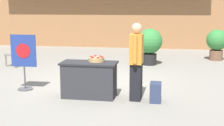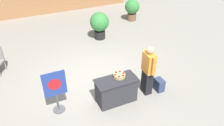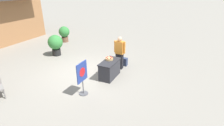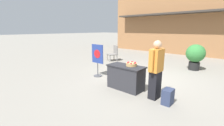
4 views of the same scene
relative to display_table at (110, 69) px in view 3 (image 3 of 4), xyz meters
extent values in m
plane|color=gray|center=(-0.19, 1.29, -0.40)|extent=(120.00, 120.00, 0.00)
cube|color=#2D2D33|center=(0.00, 0.00, -0.02)|extent=(1.17, 0.58, 0.76)
cube|color=#242428|center=(0.00, 0.00, 0.38)|extent=(1.25, 0.61, 0.04)
cylinder|color=tan|center=(0.15, 0.10, 0.45)|extent=(0.36, 0.36, 0.10)
sphere|color=#A30F14|center=(0.28, 0.08, 0.49)|extent=(0.08, 0.08, 0.08)
sphere|color=red|center=(0.22, 0.21, 0.49)|extent=(0.08, 0.08, 0.08)
sphere|color=#A30F14|center=(0.09, 0.21, 0.49)|extent=(0.08, 0.08, 0.08)
sphere|color=red|center=(0.02, 0.11, 0.49)|extent=(0.08, 0.08, 0.08)
sphere|color=#A30F14|center=(0.08, -0.01, 0.49)|extent=(0.08, 0.08, 0.08)
sphere|color=red|center=(0.21, -0.02, 0.49)|extent=(0.08, 0.08, 0.08)
cube|color=black|center=(1.06, -0.04, 0.00)|extent=(0.25, 0.35, 0.81)
cube|color=orange|center=(1.06, -0.04, 0.73)|extent=(0.28, 0.43, 0.64)
sphere|color=tan|center=(1.06, -0.04, 1.17)|extent=(0.22, 0.22, 0.22)
cylinder|color=orange|center=(1.05, -0.30, 0.75)|extent=(0.09, 0.09, 0.59)
cylinder|color=orange|center=(1.07, 0.22, 0.75)|extent=(0.09, 0.09, 0.59)
cube|color=#2D3856|center=(1.49, -0.13, -0.19)|extent=(0.24, 0.34, 0.42)
cylinder|color=#4C4C51|center=(-1.71, 0.33, -0.39)|extent=(0.36, 0.36, 0.03)
cylinder|color=#4C4C51|center=(-1.71, 0.33, -0.10)|extent=(0.04, 0.04, 0.55)
cube|color=navy|center=(-1.71, 0.33, 0.57)|extent=(0.64, 0.03, 0.78)
cylinder|color=red|center=(-1.71, 0.31, 0.57)|extent=(0.36, 0.01, 0.36)
cylinder|color=gray|center=(-3.24, 2.83, -0.21)|extent=(0.05, 0.05, 0.38)
cylinder|color=gray|center=(-3.03, 3.26, -0.21)|extent=(0.05, 0.05, 0.38)
cylinder|color=black|center=(1.14, 4.17, -0.21)|extent=(0.50, 0.50, 0.39)
sphere|color=#337A38|center=(1.14, 4.17, 0.43)|extent=(0.87, 0.87, 0.87)
cylinder|color=brown|center=(3.59, 5.52, -0.21)|extent=(0.49, 0.49, 0.38)
sphere|color=#337A38|center=(3.59, 5.52, 0.37)|extent=(0.79, 0.79, 0.79)
camera|label=1|loc=(1.64, -6.65, 1.63)|focal=50.00mm
camera|label=2|loc=(-2.21, -4.54, 4.30)|focal=35.00mm
camera|label=3|loc=(-6.51, -3.17, 3.54)|focal=28.00mm
camera|label=4|loc=(2.79, -3.91, 1.58)|focal=24.00mm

